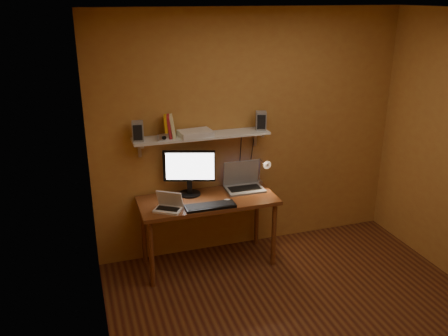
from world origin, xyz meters
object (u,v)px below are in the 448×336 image
object	(u,v)px
laptop	(243,181)
mouse	(228,201)
desk_lamp	(264,169)
router	(195,133)
desk	(208,206)
wall_shelf	(202,136)
monitor	(189,170)
netbook	(169,205)
keyboard	(210,206)
shelf_camera	(163,137)
speaker_left	(138,131)
speaker_right	(261,121)

from	to	relation	value
laptop	mouse	world-z (taller)	laptop
desk_lamp	router	distance (m)	0.86
desk	wall_shelf	distance (m)	0.72
mouse	desk	bearing A→B (deg)	155.45
monitor	router	xyz separation A→B (m)	(0.08, 0.02, 0.38)
monitor	mouse	world-z (taller)	monitor
monitor	desk_lamp	distance (m)	0.81
netbook	keyboard	size ratio (longest dim) A/B	0.63
laptop	monitor	bearing A→B (deg)	-179.95
laptop	desk_lamp	size ratio (longest dim) A/B	1.07
monitor	shelf_camera	size ratio (longest dim) A/B	4.59
laptop	speaker_left	distance (m)	1.26
keyboard	speaker_left	bearing A→B (deg)	148.45
netbook	keyboard	bearing A→B (deg)	22.06
desk	monitor	world-z (taller)	monitor
netbook	speaker_left	xyz separation A→B (m)	(-0.21, 0.31, 0.67)
keyboard	router	bearing A→B (deg)	96.32
shelf_camera	netbook	bearing A→B (deg)	-94.53
shelf_camera	speaker_right	bearing A→B (deg)	4.06
router	wall_shelf	bearing A→B (deg)	12.81
mouse	speaker_left	xyz separation A→B (m)	(-0.80, 0.32, 0.70)
netbook	keyboard	xyz separation A→B (m)	(0.39, -0.08, -0.04)
shelf_camera	desk_lamp	bearing A→B (deg)	0.57
keyboard	shelf_camera	world-z (taller)	shelf_camera
router	mouse	bearing A→B (deg)	-53.55
netbook	shelf_camera	bearing A→B (deg)	118.41
shelf_camera	speaker_left	bearing A→B (deg)	164.24
desk	mouse	size ratio (longest dim) A/B	15.43
desk	wall_shelf	bearing A→B (deg)	90.00
wall_shelf	laptop	distance (m)	0.69
shelf_camera	desk	bearing A→B (deg)	-15.70
laptop	router	size ratio (longest dim) A/B	1.22
keyboard	desk_lamp	size ratio (longest dim) A/B	1.33
monitor	router	size ratio (longest dim) A/B	1.58
desk	speaker_right	bearing A→B (deg)	16.53
monitor	netbook	distance (m)	0.46
wall_shelf	keyboard	size ratio (longest dim) A/B	2.82
desk	router	distance (m)	0.76
keyboard	router	world-z (taller)	router
wall_shelf	shelf_camera	xyz separation A→B (m)	(-0.41, -0.08, 0.05)
keyboard	shelf_camera	distance (m)	0.81
wall_shelf	shelf_camera	world-z (taller)	shelf_camera
keyboard	speaker_right	xyz separation A→B (m)	(0.68, 0.40, 0.71)
keyboard	speaker_right	size ratio (longest dim) A/B	2.59
speaker_left	speaker_right	world-z (taller)	same
monitor	speaker_left	size ratio (longest dim) A/B	2.68
speaker_left	shelf_camera	bearing A→B (deg)	-6.40
keyboard	netbook	bearing A→B (deg)	170.30
desk	mouse	world-z (taller)	mouse
wall_shelf	router	size ratio (longest dim) A/B	4.29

